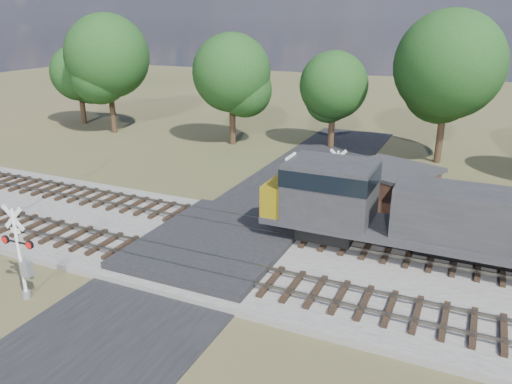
% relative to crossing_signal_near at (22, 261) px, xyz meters
% --- Properties ---
extents(ground, '(160.00, 160.00, 0.00)m').
position_rel_crossing_signal_near_xyz_m(ground, '(4.93, 6.83, -1.71)').
color(ground, '#3D4324').
rests_on(ground, ground).
extents(ballast_bed, '(140.00, 10.00, 0.30)m').
position_rel_crossing_signal_near_xyz_m(ballast_bed, '(14.93, 7.33, -1.56)').
color(ballast_bed, gray).
rests_on(ballast_bed, ground).
extents(road, '(7.00, 60.00, 0.08)m').
position_rel_crossing_signal_near_xyz_m(road, '(4.93, 6.83, -1.67)').
color(road, black).
rests_on(road, ground).
extents(crossing_panel, '(7.00, 9.00, 0.62)m').
position_rel_crossing_signal_near_xyz_m(crossing_panel, '(4.93, 7.33, -1.39)').
color(crossing_panel, '#262628').
rests_on(crossing_panel, ground).
extents(track_near, '(140.00, 2.60, 0.33)m').
position_rel_crossing_signal_near_xyz_m(track_near, '(8.06, 4.83, -1.29)').
color(track_near, black).
rests_on(track_near, ballast_bed).
extents(track_far, '(140.00, 2.60, 0.33)m').
position_rel_crossing_signal_near_xyz_m(track_far, '(8.06, 9.83, -1.29)').
color(track_far, black).
rests_on(track_far, ballast_bed).
extents(crossing_signal_near, '(1.66, 0.36, 4.11)m').
position_rel_crossing_signal_near_xyz_m(crossing_signal_near, '(0.00, 0.00, 0.00)').
color(crossing_signal_near, silver).
rests_on(crossing_signal_near, ground).
extents(crossing_signal_far, '(1.60, 0.35, 3.97)m').
position_rel_crossing_signal_near_xyz_m(crossing_signal_far, '(8.94, 14.33, -0.06)').
color(crossing_signal_far, silver).
rests_on(crossing_signal_far, ground).
extents(equipment_shed, '(5.80, 5.80, 3.03)m').
position_rel_crossing_signal_near_xyz_m(equipment_shed, '(11.93, 14.95, -0.17)').
color(equipment_shed, '#462C1E').
rests_on(equipment_shed, ground).
extents(treeline, '(78.95, 11.70, 11.75)m').
position_rel_crossing_signal_near_xyz_m(treeline, '(14.48, 26.94, 5.02)').
color(treeline, black).
rests_on(treeline, ground).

